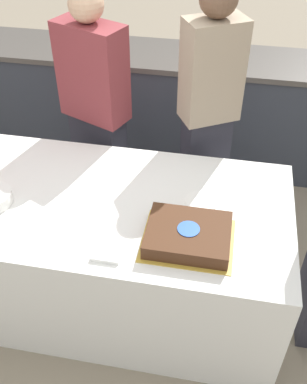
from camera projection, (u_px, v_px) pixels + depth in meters
ground_plane at (122, 293)px, 2.85m from camera, size 14.00×14.00×0.00m
back_counter at (164, 107)px, 3.71m from camera, size 4.40×0.58×0.92m
dining_table at (119, 252)px, 2.59m from camera, size 1.84×0.98×0.78m
cake at (188, 235)px, 2.10m from camera, size 0.43×0.35×0.08m
side_plate_near_cake at (201, 201)px, 2.34m from camera, size 0.17×0.17×0.00m
utensil_pile at (106, 255)px, 2.05m from camera, size 0.13×0.08×0.02m
person_cutting_cake at (208, 119)px, 2.73m from camera, size 0.39×0.34×1.71m
person_standing_back at (96, 116)px, 2.87m from camera, size 0.46×0.35×1.64m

